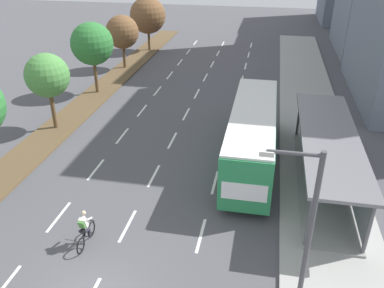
% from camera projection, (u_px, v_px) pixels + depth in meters
% --- Properties ---
extents(median_strip, '(2.60, 52.00, 0.12)m').
position_uv_depth(median_strip, '(94.00, 97.00, 33.49)').
color(median_strip, brown).
rests_on(median_strip, ground).
extents(sidewalk_right, '(4.50, 52.00, 0.15)m').
position_uv_depth(sidewalk_right, '(310.00, 112.00, 30.50)').
color(sidewalk_right, '#9E9E99').
rests_on(sidewalk_right, ground).
extents(lane_divider_left, '(0.14, 47.07, 0.01)m').
position_uv_depth(lane_divider_left, '(142.00, 110.00, 30.99)').
color(lane_divider_left, white).
rests_on(lane_divider_left, ground).
extents(lane_divider_center, '(0.14, 47.07, 0.01)m').
position_uv_depth(lane_divider_center, '(186.00, 114.00, 30.40)').
color(lane_divider_center, white).
rests_on(lane_divider_center, ground).
extents(lane_divider_right, '(0.14, 47.07, 0.01)m').
position_uv_depth(lane_divider_right, '(232.00, 118.00, 29.80)').
color(lane_divider_right, white).
rests_on(lane_divider_right, ground).
extents(bus_shelter, '(2.90, 11.80, 2.86)m').
position_uv_depth(bus_shelter, '(332.00, 155.00, 20.97)').
color(bus_shelter, gray).
rests_on(bus_shelter, sidewalk_right).
extents(bus, '(2.54, 11.29, 3.37)m').
position_uv_depth(bus, '(252.00, 131.00, 23.00)').
color(bus, '#28844C').
rests_on(bus, ground).
extents(cyclist, '(0.46, 1.82, 1.71)m').
position_uv_depth(cyclist, '(85.00, 230.00, 17.30)').
color(cyclist, black).
rests_on(cyclist, ground).
extents(median_tree_third, '(2.92, 2.92, 5.23)m').
position_uv_depth(median_tree_third, '(47.00, 76.00, 26.30)').
color(median_tree_third, brown).
rests_on(median_tree_third, median_strip).
extents(median_tree_fourth, '(3.46, 3.46, 5.85)m').
position_uv_depth(median_tree_fourth, '(92.00, 44.00, 32.42)').
color(median_tree_fourth, brown).
rests_on(median_tree_fourth, median_strip).
extents(median_tree_fifth, '(3.23, 3.23, 5.16)m').
position_uv_depth(median_tree_fifth, '(122.00, 32.00, 39.00)').
color(median_tree_fifth, brown).
rests_on(median_tree_fifth, median_strip).
extents(median_tree_farthest, '(4.04, 4.04, 5.91)m').
position_uv_depth(median_tree_farthest, '(148.00, 15.00, 45.06)').
color(median_tree_farthest, brown).
rests_on(median_tree_farthest, median_strip).
extents(streetlight, '(1.91, 0.24, 6.50)m').
position_uv_depth(streetlight, '(305.00, 227.00, 12.69)').
color(streetlight, '#4C4C51').
rests_on(streetlight, sidewalk_right).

